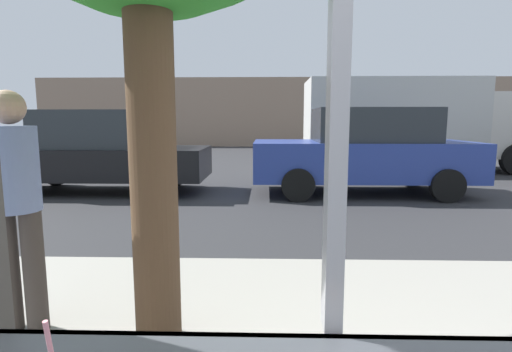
% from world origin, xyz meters
% --- Properties ---
extents(ground_plane, '(60.00, 60.00, 0.00)m').
position_xyz_m(ground_plane, '(0.00, 8.00, 0.00)').
color(ground_plane, '#2D2D30').
extents(sidewalk_strip, '(16.00, 2.80, 0.10)m').
position_xyz_m(sidewalk_strip, '(0.00, 1.60, 0.05)').
color(sidewalk_strip, '#9E998E').
rests_on(sidewalk_strip, ground).
extents(window_wall, '(2.78, 0.20, 2.90)m').
position_xyz_m(window_wall, '(0.00, 0.08, 1.82)').
color(window_wall, '#423D38').
rests_on(window_wall, ground).
extents(building_facade_far, '(28.00, 1.20, 4.07)m').
position_xyz_m(building_facade_far, '(0.00, 23.28, 2.03)').
color(building_facade_far, gray).
rests_on(building_facade_far, ground).
extents(parked_car_black, '(4.62, 1.92, 1.75)m').
position_xyz_m(parked_car_black, '(-3.77, 7.39, 0.88)').
color(parked_car_black, black).
rests_on(parked_car_black, ground).
extents(parked_car_blue, '(4.53, 2.02, 1.79)m').
position_xyz_m(parked_car_blue, '(1.87, 7.39, 0.90)').
color(parked_car_blue, '#283D93').
rests_on(parked_car_blue, ground).
extents(box_truck, '(6.81, 2.44, 2.76)m').
position_xyz_m(box_truck, '(4.34, 11.44, 1.53)').
color(box_truck, beige).
rests_on(box_truck, ground).
extents(pedestrian, '(0.32, 0.32, 1.63)m').
position_xyz_m(pedestrian, '(-1.85, 1.54, 1.04)').
color(pedestrian, '#3F3632').
rests_on(pedestrian, sidewalk_strip).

